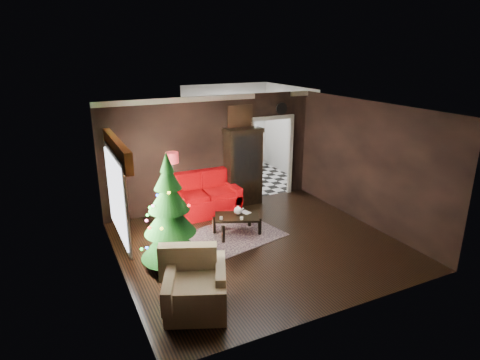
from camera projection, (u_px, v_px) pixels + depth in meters
name	position (u px, v px, depth m)	size (l,w,h in m)	color
floor	(259.00, 245.00, 8.35)	(5.50, 5.50, 0.00)	black
ceiling	(261.00, 109.00, 7.48)	(5.50, 5.50, 0.00)	white
wall_back	(212.00, 153.00, 10.06)	(5.50, 5.50, 0.00)	black
wall_front	(343.00, 230.00, 5.78)	(5.50, 5.50, 0.00)	black
wall_left	(116.00, 203.00, 6.78)	(5.50, 5.50, 0.00)	black
wall_right	(367.00, 164.00, 9.06)	(5.50, 5.50, 0.00)	black
doorway	(271.00, 158.00, 10.87)	(1.10, 0.10, 2.10)	silver
left_window	(116.00, 196.00, 6.95)	(0.05, 1.60, 1.40)	white
valance	(117.00, 149.00, 6.73)	(0.12, 2.10, 0.35)	#A65120
kitchen_floor	(246.00, 180.00, 12.48)	(3.00, 3.00, 0.00)	silver
kitchen_window	(226.00, 118.00, 13.19)	(0.70, 0.06, 0.70)	white
rug	(231.00, 236.00, 8.75)	(2.06, 1.50, 0.01)	#32282D
loveseat	(205.00, 194.00, 9.79)	(1.70, 0.90, 1.00)	#97100C
curio_cabinet	(243.00, 168.00, 10.31)	(0.90, 0.45, 1.90)	black
floor_lamp	(174.00, 191.00, 9.02)	(0.30, 0.30, 1.80)	#242424
christmas_tree	(170.00, 214.00, 7.22)	(1.12, 1.12, 2.14)	black
armchair	(196.00, 284.00, 6.14)	(0.97, 0.97, 0.99)	tan
coffee_table	(237.00, 225.00, 8.77)	(0.94, 0.56, 0.42)	#34190D
teapot	(238.00, 210.00, 8.75)	(0.20, 0.20, 0.19)	white
cup_a	(221.00, 218.00, 8.52)	(0.07, 0.07, 0.06)	white
cup_b	(242.00, 218.00, 8.50)	(0.07, 0.07, 0.06)	white
book	(243.00, 209.00, 8.78)	(0.16, 0.02, 0.22)	tan
wall_clock	(281.00, 109.00, 10.52)	(0.32, 0.32, 0.06)	white
painting	(240.00, 117.00, 10.06)	(0.62, 0.05, 0.52)	tan
kitchen_counter	(230.00, 157.00, 13.37)	(1.80, 0.60, 0.90)	silver
kitchen_table	(241.00, 172.00, 11.98)	(0.70, 0.70, 0.75)	brown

